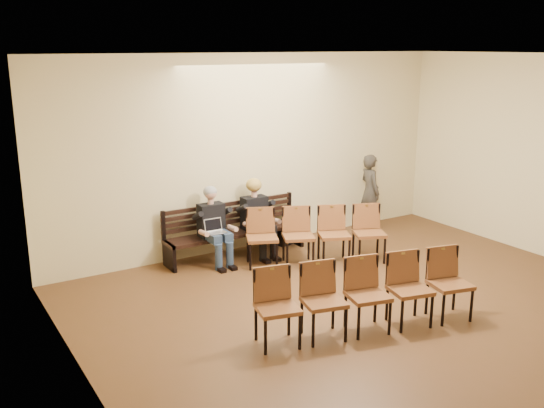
% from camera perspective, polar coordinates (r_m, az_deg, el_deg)
% --- Properties ---
extents(ground, '(10.00, 10.00, 0.00)m').
position_cam_1_polar(ground, '(7.84, 17.77, -13.57)').
color(ground, '#53321C').
rests_on(ground, ground).
extents(room_walls, '(8.02, 10.01, 3.51)m').
position_cam_1_polar(room_walls, '(7.55, 14.77, 5.95)').
color(room_walls, beige).
rests_on(room_walls, ground).
extents(bench, '(2.60, 0.90, 0.45)m').
position_cam_1_polar(bench, '(10.76, -3.42, -3.71)').
color(bench, black).
rests_on(bench, ground).
extents(seated_man, '(0.54, 0.75, 1.29)m').
position_cam_1_polar(seated_man, '(10.32, -5.50, -2.10)').
color(seated_man, black).
rests_on(seated_man, ground).
extents(seated_woman, '(0.55, 0.76, 1.28)m').
position_cam_1_polar(seated_woman, '(10.70, -1.41, -1.45)').
color(seated_woman, black).
rests_on(seated_woman, ground).
extents(laptop, '(0.35, 0.29, 0.23)m').
position_cam_1_polar(laptop, '(10.16, -5.22, -2.85)').
color(laptop, silver).
rests_on(laptop, bench).
extents(water_bottle, '(0.07, 0.07, 0.22)m').
position_cam_1_polar(water_bottle, '(10.62, -0.22, -2.04)').
color(water_bottle, silver).
rests_on(water_bottle, bench).
extents(bag, '(0.41, 0.32, 0.27)m').
position_cam_1_polar(bag, '(11.40, 1.20, -3.10)').
color(bag, black).
rests_on(bag, ground).
extents(passerby, '(0.52, 0.70, 1.75)m').
position_cam_1_polar(passerby, '(12.31, 9.22, 1.66)').
color(passerby, '#332F2A').
rests_on(passerby, ground).
extents(chair_row_front, '(2.38, 1.44, 0.97)m').
position_cam_1_polar(chair_row_front, '(10.32, 4.19, -3.01)').
color(chair_row_front, brown).
rests_on(chair_row_front, ground).
extents(chair_row_back, '(3.02, 1.21, 0.97)m').
position_cam_1_polar(chair_row_back, '(8.01, 9.02, -8.55)').
color(chair_row_back, brown).
rests_on(chair_row_back, ground).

